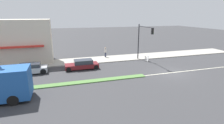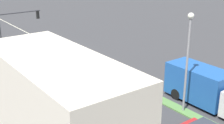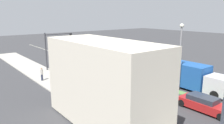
{
  "view_description": "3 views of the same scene",
  "coord_description": "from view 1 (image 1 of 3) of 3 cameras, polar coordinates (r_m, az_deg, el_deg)",
  "views": [
    {
      "loc": [
        -17.97,
        13.55,
        7.22
      ],
      "look_at": [
        0.96,
        7.74,
        1.78
      ],
      "focal_mm": 28.0,
      "sensor_mm": 36.0,
      "label": 1
    },
    {
      "loc": [
        16.72,
        32.87,
        11.28
      ],
      "look_at": [
        -0.16,
        10.01,
        1.3
      ],
      "focal_mm": 50.0,
      "sensor_mm": 36.0,
      "label": 2
    },
    {
      "loc": [
        19.82,
        32.57,
        8.41
      ],
      "look_at": [
        0.97,
        8.84,
        1.75
      ],
      "focal_mm": 35.0,
      "sensor_mm": 36.0,
      "label": 3
    }
  ],
  "objects": [
    {
      "name": "warning_aframe_sign",
      "position": [
        28.19,
        11.27,
        1.1
      ],
      "size": [
        0.45,
        0.53,
        0.84
      ],
      "color": "silver",
      "rests_on": "ground"
    },
    {
      "name": "traffic_signal_main",
      "position": [
        27.25,
        10.02,
        8.12
      ],
      "size": [
        4.59,
        0.34,
        5.6
      ],
      "color": "#333338",
      "rests_on": "sidewalk_right"
    },
    {
      "name": "ground_plane",
      "position": [
        19.87,
        -28.96,
        -7.99
      ],
      "size": [
        160.0,
        160.0,
        0.0
      ],
      "primitive_type": "plane",
      "color": "#38383A"
    },
    {
      "name": "sidewalk_right",
      "position": [
        28.34,
        -26.5,
        -0.94
      ],
      "size": [
        4.0,
        73.0,
        0.12
      ],
      "primitive_type": "cube",
      "color": "#A8A399",
      "rests_on": "ground"
    },
    {
      "name": "sedan_maroon",
      "position": [
        24.06,
        -9.69,
        -0.83
      ],
      "size": [
        1.79,
        4.43,
        1.27
      ],
      "color": "maroon",
      "rests_on": "ground"
    },
    {
      "name": "pedestrian",
      "position": [
        29.78,
        -2.15,
        3.32
      ],
      "size": [
        0.34,
        0.34,
        1.7
      ],
      "color": "#282D42",
      "rests_on": "sidewalk_right"
    },
    {
      "name": "lane_marking_center",
      "position": [
        23.63,
        19.0,
        -3.3
      ],
      "size": [
        0.16,
        60.0,
        0.01
      ],
      "primitive_type": "cube",
      "color": "beige",
      "rests_on": "ground"
    },
    {
      "name": "building_corner_store",
      "position": [
        29.36,
        -29.29,
        5.75
      ],
      "size": [
        4.91,
        10.4,
        6.39
      ],
      "color": "beige",
      "rests_on": "sidewalk_right"
    },
    {
      "name": "sedan_silver",
      "position": [
        24.21,
        -25.64,
        -2.01
      ],
      "size": [
        1.84,
        4.58,
        1.27
      ],
      "color": "#B7BABF",
      "rests_on": "ground"
    }
  ]
}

